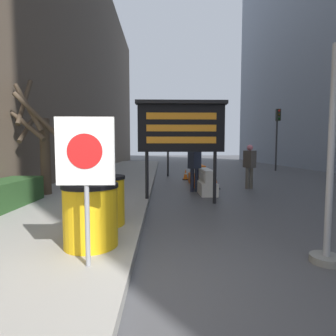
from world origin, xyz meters
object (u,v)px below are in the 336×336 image
at_px(warning_sign, 86,162).
at_px(traffic_light_far_side, 277,127).
at_px(pedestrian_worker, 250,163).
at_px(traffic_cone_near, 186,175).
at_px(traffic_light_near_curb, 168,133).
at_px(barrel_drum_foreground, 91,215).
at_px(barrel_drum_middle, 104,200).
at_px(traffic_cone_mid, 214,180).
at_px(jersey_barrier_orange_near, 198,176).
at_px(message_board, 181,128).
at_px(jersey_barrier_white, 206,182).
at_px(pedestrian_passerby, 195,163).

distance_m(warning_sign, traffic_light_far_side, 18.25).
height_order(warning_sign, pedestrian_worker, warning_sign).
height_order(traffic_cone_near, traffic_light_near_curb, traffic_light_near_curb).
xyz_separation_m(warning_sign, pedestrian_worker, (4.47, 7.27, -0.42)).
relative_size(warning_sign, traffic_light_near_curb, 0.54).
distance_m(barrel_drum_foreground, barrel_drum_middle, 1.12).
xyz_separation_m(barrel_drum_middle, traffic_cone_mid, (3.25, 5.49, -0.26)).
bearing_deg(barrel_drum_middle, traffic_cone_mid, 59.36).
relative_size(barrel_drum_foreground, barrel_drum_middle, 1.00).
bearing_deg(jersey_barrier_orange_near, warning_sign, -106.66).
height_order(barrel_drum_foreground, barrel_drum_middle, same).
xyz_separation_m(message_board, traffic_cone_mid, (1.57, 2.87, -1.86)).
height_order(jersey_barrier_white, traffic_cone_near, jersey_barrier_white).
relative_size(barrel_drum_foreground, pedestrian_worker, 0.53).
xyz_separation_m(jersey_barrier_orange_near, traffic_cone_mid, (0.52, -1.18, -0.03)).
bearing_deg(traffic_cone_mid, barrel_drum_middle, -120.64).
bearing_deg(barrel_drum_foreground, traffic_cone_mid, 64.18).
relative_size(jersey_barrier_orange_near, traffic_cone_mid, 2.85).
relative_size(jersey_barrier_orange_near, traffic_light_near_curb, 0.62).
relative_size(jersey_barrier_orange_near, pedestrian_worker, 1.21).
xyz_separation_m(barrel_drum_foreground, pedestrian_worker, (4.62, 6.57, 0.42)).
distance_m(barrel_drum_middle, traffic_cone_mid, 6.39).
bearing_deg(pedestrian_worker, pedestrian_passerby, 83.01).
relative_size(barrel_drum_foreground, traffic_light_near_curb, 0.28).
height_order(barrel_drum_foreground, traffic_light_far_side, traffic_light_far_side).
bearing_deg(traffic_light_far_side, traffic_light_near_curb, -155.69).
xyz_separation_m(barrel_drum_foreground, traffic_light_near_curb, (1.43, 11.32, 1.89)).
distance_m(warning_sign, pedestrian_passerby, 6.94).
relative_size(warning_sign, pedestrian_worker, 1.04).
xyz_separation_m(barrel_drum_foreground, traffic_cone_mid, (3.20, 6.61, -0.26)).
height_order(warning_sign, traffic_cone_near, warning_sign).
bearing_deg(barrel_drum_middle, traffic_light_far_side, 55.57).
bearing_deg(traffic_cone_mid, barrel_drum_foreground, -115.82).
bearing_deg(traffic_cone_mid, warning_sign, -112.69).
bearing_deg(traffic_light_far_side, barrel_drum_middle, -124.43).
relative_size(jersey_barrier_white, pedestrian_worker, 1.02).
height_order(message_board, jersey_barrier_white, message_board).
bearing_deg(pedestrian_worker, barrel_drum_foreground, 121.37).
relative_size(warning_sign, traffic_cone_mid, 2.45).
distance_m(traffic_cone_mid, pedestrian_worker, 1.57).
bearing_deg(traffic_light_near_curb, traffic_cone_mid, -69.40).
xyz_separation_m(warning_sign, traffic_cone_mid, (3.06, 7.31, -1.10)).
xyz_separation_m(traffic_cone_near, traffic_light_far_side, (7.10, 5.28, 2.93)).
xyz_separation_m(jersey_barrier_white, traffic_light_far_side, (6.73, 9.35, 2.82)).
distance_m(jersey_barrier_white, traffic_cone_mid, 1.16).
distance_m(message_board, traffic_light_far_side, 13.66).
bearing_deg(jersey_barrier_white, traffic_cone_mid, 63.43).
bearing_deg(pedestrian_passerby, traffic_light_far_side, -174.10).
bearing_deg(pedestrian_worker, traffic_cone_near, 13.28).
distance_m(warning_sign, pedestrian_worker, 8.55).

